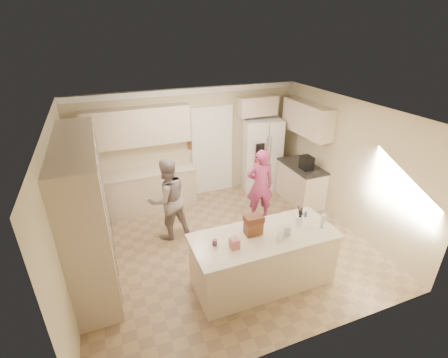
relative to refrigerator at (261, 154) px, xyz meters
name	(u,v)px	position (x,y,z in m)	size (l,w,h in m)	color
floor	(226,246)	(-1.76, -2.04, -0.91)	(5.20, 4.60, 0.02)	#987F59
ceiling	(226,111)	(-1.76, -2.04, 1.71)	(5.20, 4.60, 0.02)	white
wall_back	(189,144)	(-1.76, 0.27, 0.40)	(5.20, 0.02, 2.60)	beige
wall_front	(301,269)	(-1.76, -4.35, 0.40)	(5.20, 0.02, 2.60)	beige
wall_left	(63,215)	(-4.37, -2.04, 0.40)	(0.02, 4.60, 2.60)	beige
wall_right	(346,164)	(0.85, -2.04, 0.40)	(0.02, 4.60, 2.60)	beige
crown_back	(187,91)	(-1.76, 0.22, 1.63)	(5.20, 0.08, 0.12)	white
pantry_bank	(87,211)	(-4.06, -1.84, 0.28)	(0.60, 2.60, 2.35)	beige
back_base_cab	(146,191)	(-2.91, -0.04, -0.46)	(2.20, 0.60, 0.88)	beige
back_countertop	(144,172)	(-2.91, -0.05, 0.00)	(2.24, 0.63, 0.04)	beige
back_upper_cab	(138,127)	(-2.91, 0.08, 1.00)	(2.20, 0.35, 0.80)	beige
doorway_opening	(212,151)	(-1.21, 0.24, 0.15)	(0.90, 0.06, 2.10)	black
doorway_casing	(213,152)	(-1.21, 0.20, 0.15)	(1.02, 0.03, 2.22)	white
wall_frame_upper	(190,134)	(-1.74, 0.23, 0.65)	(0.15, 0.02, 0.20)	brown
wall_frame_lower	(191,145)	(-1.74, 0.23, 0.38)	(0.15, 0.02, 0.20)	brown
refrigerator	(261,154)	(0.00, 0.00, 0.00)	(0.90, 0.70, 1.80)	white
fridge_seam	(268,159)	(0.00, -0.35, 0.00)	(0.01, 0.02, 1.78)	gray
fridge_dispenser	(260,150)	(-0.22, -0.37, 0.25)	(0.22, 0.03, 0.35)	black
fridge_handle_l	(266,154)	(-0.05, -0.37, 0.15)	(0.02, 0.02, 0.85)	silver
fridge_handle_r	(270,153)	(0.05, -0.37, 0.15)	(0.02, 0.02, 0.85)	silver
over_fridge_cab	(257,106)	(-0.11, 0.08, 1.20)	(0.95, 0.35, 0.45)	beige
right_base_cab	(300,184)	(0.54, -1.04, -0.46)	(0.60, 1.20, 0.88)	beige
right_countertop	(302,166)	(0.53, -1.04, 0.00)	(0.63, 1.24, 0.04)	#2D2B28
right_upper_cab	(307,119)	(0.66, -0.84, 1.05)	(0.35, 1.50, 0.70)	beige
coffee_maker	(307,163)	(0.49, -1.24, 0.17)	(0.22, 0.28, 0.30)	black
island_base	(263,260)	(-1.56, -3.14, -0.46)	(2.20, 0.90, 0.88)	beige
island_top	(265,236)	(-1.56, -3.14, 0.00)	(2.28, 0.96, 0.05)	beige
utensil_crock	(299,221)	(-0.91, -3.09, 0.10)	(0.13, 0.13, 0.15)	white
tissue_box	(234,243)	(-2.11, -3.24, 0.10)	(0.13, 0.13, 0.14)	#CA6B6D
tissue_plume	(235,237)	(-2.11, -3.24, 0.20)	(0.08, 0.08, 0.08)	white
dollhouse_body	(253,228)	(-1.71, -3.04, 0.14)	(0.26, 0.18, 0.22)	brown
dollhouse_roof	(254,219)	(-1.71, -3.04, 0.30)	(0.28, 0.20, 0.10)	#592D1E
jam_jar	(215,242)	(-2.36, -3.09, 0.07)	(0.07, 0.07, 0.09)	#59263F
greeting_card_a	(280,236)	(-1.41, -3.34, 0.11)	(0.12, 0.01, 0.16)	white
greeting_card_b	(287,232)	(-1.26, -3.29, 0.11)	(0.12, 0.01, 0.16)	silver
water_bottle	(323,221)	(-0.61, -3.29, 0.14)	(0.07, 0.07, 0.24)	silver
shaker_salt	(302,215)	(-0.74, -2.92, 0.07)	(0.05, 0.05, 0.09)	#435D94
shaker_pepper	(306,214)	(-0.67, -2.92, 0.07)	(0.05, 0.05, 0.09)	#435D94
teen_boy	(168,199)	(-2.67, -1.30, -0.07)	(0.80, 0.63, 1.66)	gray
teen_girl	(260,185)	(-0.72, -1.37, -0.11)	(0.58, 0.38, 1.59)	#BE3F86
fridge_magnets	(268,159)	(0.00, -0.36, 0.00)	(0.76, 0.02, 1.44)	tan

